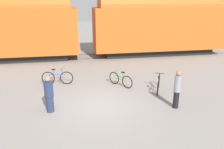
{
  "coord_description": "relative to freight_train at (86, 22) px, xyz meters",
  "views": [
    {
      "loc": [
        -0.97,
        -9.03,
        4.67
      ],
      "look_at": [
        0.78,
        1.1,
        1.1
      ],
      "focal_mm": 35.0,
      "sensor_mm": 36.0,
      "label": 1
    }
  ],
  "objects": [
    {
      "name": "bicycle_blue",
      "position": [
        -2.06,
        -6.1,
        -2.47
      ],
      "size": [
        1.8,
        0.46,
        0.94
      ],
      "color": "black",
      "rests_on": "ground_plane"
    },
    {
      "name": "rail_near",
      "position": [
        0.0,
        -0.72,
        -2.86
      ],
      "size": [
        35.73,
        0.07,
        0.01
      ],
      "primitive_type": "cube",
      "color": "#4C4238",
      "rests_on": "ground_plane"
    },
    {
      "name": "bicycle_green",
      "position": [
        1.46,
        -7.0,
        -2.48
      ],
      "size": [
        1.07,
        1.36,
        0.9
      ],
      "color": "black",
      "rests_on": "ground_plane"
    },
    {
      "name": "freight_train",
      "position": [
        0.0,
        0.0,
        0.0
      ],
      "size": [
        23.73,
        3.12,
        5.48
      ],
      "color": "black",
      "rests_on": "ground_plane"
    },
    {
      "name": "rail_far",
      "position": [
        0.0,
        0.72,
        -2.86
      ],
      "size": [
        35.73,
        0.07,
        0.01
      ],
      "primitive_type": "cube",
      "color": "#4C4238",
      "rests_on": "ground_plane"
    },
    {
      "name": "ground_plane",
      "position": [
        0.0,
        -9.19,
        -2.86
      ],
      "size": [
        80.0,
        80.0,
        0.0
      ],
      "primitive_type": "plane",
      "color": "gray"
    },
    {
      "name": "person_in_navy",
      "position": [
        -2.17,
        -9.38,
        -2.07
      ],
      "size": [
        0.38,
        0.38,
        1.61
      ],
      "rotation": [
        0.0,
        0.0,
        0.32
      ],
      "color": "#283351",
      "rests_on": "ground_plane"
    },
    {
      "name": "person_in_grey",
      "position": [
        3.37,
        -9.97,
        -1.97
      ],
      "size": [
        0.29,
        0.29,
        1.74
      ],
      "rotation": [
        0.0,
        0.0,
        1.75
      ],
      "color": "black",
      "rests_on": "ground_plane"
    },
    {
      "name": "bicycle_black",
      "position": [
        3.3,
        -8.02,
        -2.48
      ],
      "size": [
        0.8,
        1.68,
        0.91
      ],
      "color": "black",
      "rests_on": "ground_plane"
    }
  ]
}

